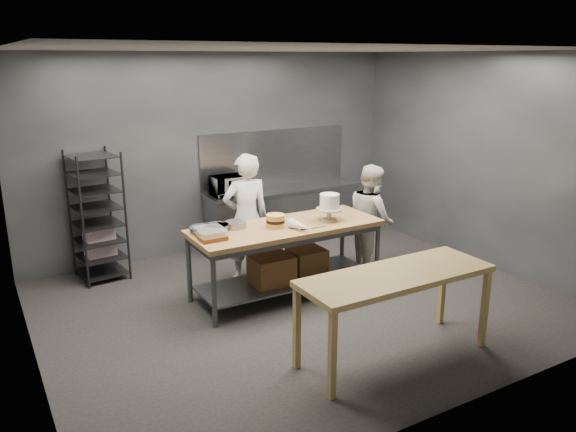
% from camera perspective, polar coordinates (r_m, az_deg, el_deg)
% --- Properties ---
extents(ground, '(6.00, 6.00, 0.00)m').
position_cam_1_polar(ground, '(7.00, 1.35, -8.80)').
color(ground, black).
rests_on(ground, ground).
extents(back_wall, '(6.00, 0.04, 3.00)m').
position_cam_1_polar(back_wall, '(8.71, -7.23, 6.34)').
color(back_wall, '#4C4F54').
rests_on(back_wall, ground).
extents(work_table, '(2.40, 0.90, 0.92)m').
position_cam_1_polar(work_table, '(7.04, -0.16, -3.63)').
color(work_table, olive).
rests_on(work_table, ground).
extents(near_counter, '(2.00, 0.70, 0.90)m').
position_cam_1_polar(near_counter, '(5.61, 10.94, -6.51)').
color(near_counter, '#A07B42').
rests_on(near_counter, ground).
extents(back_counter, '(2.60, 0.60, 0.90)m').
position_cam_1_polar(back_counter, '(9.09, -0.40, 0.09)').
color(back_counter, slate).
rests_on(back_counter, ground).
extents(splashback_panel, '(2.60, 0.02, 0.90)m').
position_cam_1_polar(splashback_panel, '(9.15, -1.35, 5.96)').
color(splashback_panel, slate).
rests_on(splashback_panel, back_counter).
extents(speed_rack, '(0.66, 0.71, 1.75)m').
position_cam_1_polar(speed_rack, '(7.93, -18.79, -0.11)').
color(speed_rack, black).
rests_on(speed_rack, ground).
extents(chef_behind, '(0.67, 0.48, 1.73)m').
position_cam_1_polar(chef_behind, '(7.46, -4.28, -0.19)').
color(chef_behind, silver).
rests_on(chef_behind, ground).
extents(chef_right, '(0.74, 0.85, 1.51)m').
position_cam_1_polar(chef_right, '(7.93, 8.42, -0.17)').
color(chef_right, silver).
rests_on(chef_right, ground).
extents(microwave, '(0.54, 0.37, 0.30)m').
position_cam_1_polar(microwave, '(8.53, -5.93, 3.10)').
color(microwave, black).
rests_on(microwave, back_counter).
extents(frosted_cake_stand, '(0.34, 0.34, 0.34)m').
position_cam_1_polar(frosted_cake_stand, '(7.08, 4.24, 1.24)').
color(frosted_cake_stand, '#A9A087').
rests_on(frosted_cake_stand, work_table).
extents(layer_cake, '(0.23, 0.23, 0.16)m').
position_cam_1_polar(layer_cake, '(6.82, -1.28, -0.50)').
color(layer_cake, gold).
rests_on(layer_cake, work_table).
extents(cake_pans, '(0.71, 0.31, 0.07)m').
position_cam_1_polar(cake_pans, '(6.75, -7.24, -1.17)').
color(cake_pans, gray).
rests_on(cake_pans, work_table).
extents(piping_bag, '(0.19, 0.40, 0.12)m').
position_cam_1_polar(piping_bag, '(6.68, 1.33, -1.04)').
color(piping_bag, white).
rests_on(piping_bag, work_table).
extents(offset_spatula, '(0.36, 0.02, 0.02)m').
position_cam_1_polar(offset_spatula, '(6.78, 2.30, -1.28)').
color(offset_spatula, slate).
rests_on(offset_spatula, work_table).
extents(pastry_clamshells, '(0.33, 0.40, 0.11)m').
position_cam_1_polar(pastry_clamshells, '(6.48, -7.90, -1.75)').
color(pastry_clamshells, brown).
rests_on(pastry_clamshells, work_table).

